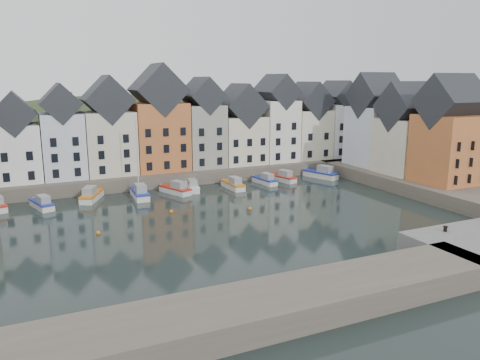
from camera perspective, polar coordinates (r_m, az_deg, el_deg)
ground at (r=56.10m, az=-2.10°, el=-5.61°), size 260.00×260.00×0.00m
far_quay at (r=83.53m, az=-10.02°, el=0.86°), size 90.00×16.00×2.00m
right_quay at (r=79.34m, az=22.49°, el=-0.49°), size 14.00×54.00×2.00m
near_wall at (r=33.43m, az=-3.55°, el=-16.69°), size 50.00×6.00×2.00m
hillside at (r=112.93m, az=-13.04°, el=-6.25°), size 153.60×70.40×64.00m
far_terrace at (r=81.32m, az=-7.66°, el=6.24°), size 72.37×8.16×17.78m
right_terrace at (r=80.91m, az=19.84°, el=5.63°), size 8.30×24.25×16.36m
mooring_buoys at (r=59.59m, az=-7.65°, el=-4.49°), size 20.50×5.50×0.50m
boat_b at (r=68.73m, az=-22.98°, el=-2.70°), size 3.19×5.76×2.11m
boat_c at (r=70.84m, az=-17.67°, el=-1.82°), size 4.27×6.41×2.37m
boat_d at (r=70.36m, az=-12.11°, el=-1.53°), size 2.25×6.41×12.10m
boat_e at (r=72.10m, az=-7.84°, el=-1.13°), size 3.89×6.13×2.26m
boat_f at (r=73.74m, az=-5.90°, el=-0.82°), size 2.57×5.73×2.12m
boat_g at (r=74.66m, az=-0.81°, el=-0.57°), size 1.94×5.85×2.23m
boat_h at (r=78.23m, az=3.07°, el=-0.02°), size 2.39×5.64×2.10m
boat_i at (r=80.46m, az=5.20°, el=0.31°), size 3.19×6.00×2.20m
boat_j at (r=84.11m, az=9.89°, el=0.77°), size 4.00×6.88×2.52m
mooring_bollard at (r=52.03m, az=23.75°, el=-5.44°), size 0.48×0.48×0.56m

